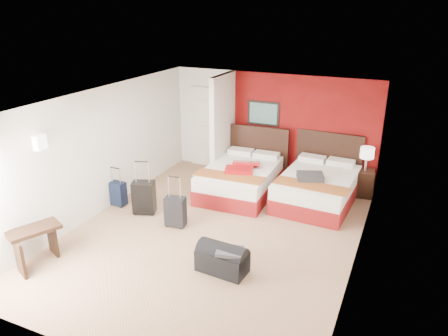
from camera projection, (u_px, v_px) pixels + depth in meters
The scene contains 17 objects.
ground at pixel (214, 234), 7.96m from camera, with size 6.50×6.50×0.00m, color tan.
room_walls at pixel (183, 139), 9.25m from camera, with size 5.02×6.52×2.50m.
red_accent_panel at pixel (302, 130), 9.97m from camera, with size 3.50×0.04×2.50m, color maroon.
partition_wall at pixel (223, 128), 10.11m from camera, with size 0.12×1.20×2.50m, color silver.
entry_door at pixel (206, 127), 10.98m from camera, with size 0.82×0.06×2.05m, color silver.
bed_left at pixel (240, 180), 9.56m from camera, with size 1.45×2.07×0.62m, color white.
bed_right at pixel (317, 189), 9.10m from camera, with size 1.45×2.07×0.62m, color white.
red_suitcase_open at pixel (243, 167), 9.31m from camera, with size 0.59×0.81×0.10m, color #AF0F14.
jacket_bundle at pixel (310, 177), 8.75m from camera, with size 0.52×0.42×0.13m, color #393A3E.
nightstand at pixel (363, 183), 9.44m from camera, with size 0.42×0.42×0.59m, color black.
table_lamp at pixel (366, 159), 9.24m from camera, with size 0.30×0.30×0.53m, color white.
suitcase_black at pixel (144, 199), 8.61m from camera, with size 0.44×0.27×0.66m, color black.
suitcase_charcoal at pixel (175, 213), 8.13m from camera, with size 0.38×0.24×0.56m, color black.
suitcase_navy at pixel (118, 194), 9.00m from camera, with size 0.35×0.22×0.49m, color black.
duffel_bag at pixel (222, 260), 6.78m from camera, with size 0.79×0.42×0.40m, color black.
jacket_draped at pixel (230, 251), 6.60m from camera, with size 0.40×0.34×0.05m, color #3D3E43.
desk at pixel (37, 246), 6.92m from camera, with size 0.40×0.79×0.66m, color black.
Camera 1 is at (3.02, -6.31, 3.99)m, focal length 34.45 mm.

